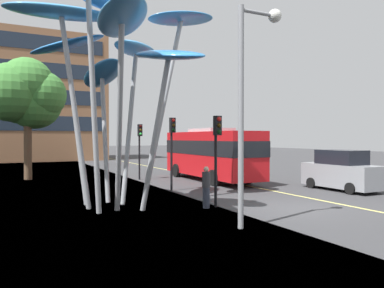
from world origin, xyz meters
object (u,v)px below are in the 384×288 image
leaf_sculpture (113,45)px  car_parked_mid (341,171)px  pedestrian (206,187)px  traffic_light_kerb_far (172,138)px  traffic_light_island_mid (140,140)px  traffic_light_kerb_near (217,141)px  street_lamp (251,84)px  red_bus (211,152)px

leaf_sculpture → car_parked_mid: leaf_sculpture is taller
car_parked_mid → pedestrian: bearing=-171.7°
traffic_light_kerb_far → pedestrian: traffic_light_kerb_far is taller
traffic_light_kerb_far → traffic_light_island_mid: bearing=87.9°
car_parked_mid → pedestrian: car_parked_mid is taller
traffic_light_kerb_near → pedestrian: traffic_light_kerb_near is taller
traffic_light_kerb_far → street_lamp: size_ratio=0.56×
red_bus → traffic_light_island_mid: (-4.17, 2.47, 0.83)m
traffic_light_island_mid → car_parked_mid: size_ratio=0.86×
pedestrian → red_bus: bearing=59.6°
traffic_light_kerb_far → street_lamp: (-1.02, -8.66, 1.73)m
traffic_light_kerb_near → car_parked_mid: bearing=9.0°
street_lamp → pedestrian: street_lamp is taller
leaf_sculpture → traffic_light_kerb_near: size_ratio=2.54×
leaf_sculpture → traffic_light_kerb_near: (3.88, -1.71, -3.88)m
traffic_light_island_mid → street_lamp: size_ratio=0.53×
traffic_light_kerb_far → leaf_sculpture: bearing=-139.9°
red_bus → car_parked_mid: 8.46m
traffic_light_kerb_near → street_lamp: (-0.78, -3.49, 1.85)m
red_bus → traffic_light_kerb_far: bearing=-140.8°
red_bus → pedestrian: 10.14m
traffic_light_island_mid → pedestrian: size_ratio=2.23×
traffic_light_kerb_far → car_parked_mid: bearing=-24.2°
red_bus → leaf_sculpture: bearing=-140.4°
red_bus → leaf_sculpture: 12.00m
traffic_light_kerb_near → car_parked_mid: size_ratio=0.86×
traffic_light_island_mid → car_parked_mid: 12.94m
red_bus → traffic_light_kerb_far: (-4.39, -3.57, 0.93)m
red_bus → traffic_light_island_mid: size_ratio=2.58×
traffic_light_kerb_far → car_parked_mid: (8.44, -3.80, -1.82)m
leaf_sculpture → traffic_light_island_mid: (4.33, 9.51, -3.87)m
leaf_sculpture → car_parked_mid: (12.55, -0.33, -5.59)m
red_bus → traffic_light_kerb_near: 9.93m
red_bus → street_lamp: street_lamp is taller
traffic_light_kerb_far → traffic_light_island_mid: traffic_light_kerb_far is taller
car_parked_mid → pedestrian: 9.25m
traffic_light_kerb_near → traffic_light_island_mid: traffic_light_island_mid is taller
car_parked_mid → street_lamp: 11.21m
traffic_light_kerb_near → traffic_light_island_mid: 11.23m
traffic_light_kerb_far → car_parked_mid: traffic_light_kerb_far is taller
red_bus → traffic_light_kerb_far: 5.74m
red_bus → street_lamp: size_ratio=1.37×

